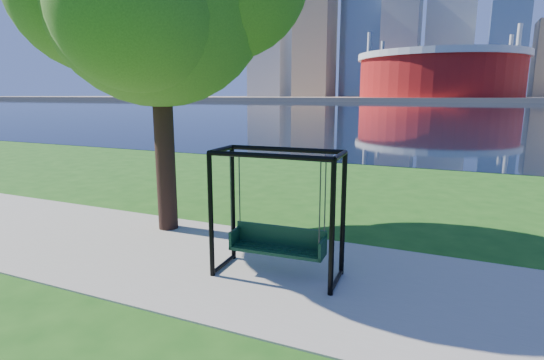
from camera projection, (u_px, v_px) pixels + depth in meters
The scene contains 7 objects.
ground at pixel (264, 259), 8.11m from camera, with size 900.00×900.00×0.00m, color #1E5114.
path at pixel (252, 268), 7.66m from camera, with size 120.00×4.00×0.03m, color #9E937F.
river at pixel (449, 109), 99.39m from camera, with size 900.00×180.00×0.02m, color black.
far_bank at pixel (460, 98), 281.74m from camera, with size 900.00×228.00×2.00m, color #937F60.
stadium at pixel (439, 73), 219.62m from camera, with size 83.00×83.00×32.00m.
skyline at pixel (457, 46), 288.59m from camera, with size 392.00×66.00×96.50m.
swing at pixel (278, 217), 7.17m from camera, with size 2.21×1.06×2.20m.
Camera 1 is at (3.28, -6.92, 3.08)m, focal length 28.00 mm.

